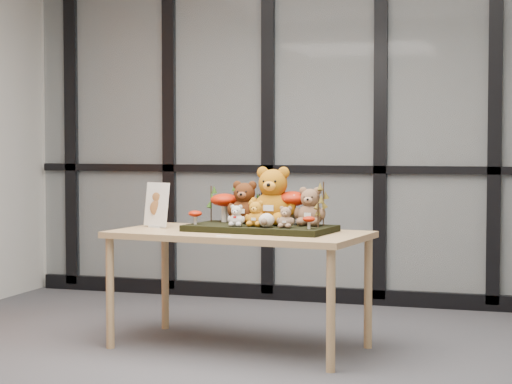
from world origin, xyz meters
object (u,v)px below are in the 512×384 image
(mushroom_back_right, at_px, (292,206))
(bear_beige_small, at_px, (286,216))
(mushroom_front_right, at_px, (309,222))
(mushroom_front_left, at_px, (195,217))
(bear_pooh_yellow, at_px, (273,193))
(diorama_tray, at_px, (260,228))
(mushroom_back_left, at_px, (225,206))
(bear_small_yellow, at_px, (256,212))
(display_table, at_px, (239,242))
(bear_tan_back, at_px, (310,204))
(sign_holder, at_px, (157,207))
(plush_cream_hedgehog, at_px, (267,220))
(bear_brown_medium, at_px, (245,200))
(bear_white_bow, at_px, (237,214))

(mushroom_back_right, bearing_deg, bear_beige_small, -83.60)
(mushroom_front_right, bearing_deg, mushroom_front_left, 172.88)
(bear_pooh_yellow, relative_size, mushroom_front_right, 4.73)
(diorama_tray, distance_m, mushroom_back_left, 0.35)
(bear_small_yellow, distance_m, mushroom_back_right, 0.26)
(display_table, relative_size, bear_small_yellow, 9.42)
(bear_beige_small, xyz_separation_m, mushroom_front_right, (0.15, -0.03, -0.03))
(bear_beige_small, height_order, mushroom_back_right, mushroom_back_right)
(bear_tan_back, bearing_deg, mushroom_back_right, 165.99)
(bear_pooh_yellow, bearing_deg, mushroom_front_right, -31.83)
(mushroom_back_left, bearing_deg, mushroom_back_right, -6.41)
(bear_small_yellow, relative_size, mushroom_back_left, 0.86)
(diorama_tray, xyz_separation_m, bear_tan_back, (0.30, 0.06, 0.15))
(mushroom_back_left, height_order, mushroom_back_right, mushroom_back_right)
(display_table, xyz_separation_m, sign_holder, (-0.58, 0.09, 0.20))
(bear_pooh_yellow, relative_size, bear_tan_back, 1.52)
(plush_cream_hedgehog, bearing_deg, bear_brown_medium, 138.41)
(bear_brown_medium, xyz_separation_m, mushroom_front_left, (-0.26, -0.17, -0.10))
(bear_brown_medium, height_order, bear_white_bow, bear_brown_medium)
(bear_pooh_yellow, height_order, bear_white_bow, bear_pooh_yellow)
(diorama_tray, bearing_deg, bear_white_bow, -127.53)
(bear_pooh_yellow, height_order, bear_brown_medium, bear_pooh_yellow)
(diorama_tray, distance_m, plush_cream_hedgehog, 0.17)
(bear_pooh_yellow, bearing_deg, display_table, -139.93)
(bear_brown_medium, height_order, bear_small_yellow, bear_brown_medium)
(bear_tan_back, distance_m, mushroom_front_left, 0.71)
(bear_brown_medium, distance_m, mushroom_back_right, 0.31)
(bear_tan_back, bearing_deg, mushroom_front_left, -162.38)
(diorama_tray, height_order, sign_holder, sign_holder)
(bear_brown_medium, xyz_separation_m, bear_small_yellow, (0.13, -0.19, -0.06))
(bear_brown_medium, relative_size, plush_cream_hedgehog, 3.10)
(bear_beige_small, relative_size, mushroom_back_right, 0.63)
(diorama_tray, xyz_separation_m, mushroom_back_left, (-0.29, 0.16, 0.12))
(bear_white_bow, height_order, mushroom_back_left, mushroom_back_left)
(display_table, xyz_separation_m, mushroom_back_right, (0.29, 0.15, 0.22))
(mushroom_back_left, bearing_deg, bear_tan_back, -9.82)
(bear_pooh_yellow, relative_size, mushroom_front_left, 4.14)
(diorama_tray, relative_size, bear_pooh_yellow, 2.25)
(display_table, bearing_deg, diorama_tray, 26.57)
(bear_pooh_yellow, distance_m, bear_brown_medium, 0.20)
(display_table, relative_size, bear_beige_small, 11.41)
(mushroom_front_left, xyz_separation_m, sign_holder, (-0.31, 0.12, 0.05))
(display_table, distance_m, bear_small_yellow, 0.23)
(bear_small_yellow, distance_m, plush_cream_hedgehog, 0.10)
(bear_brown_medium, distance_m, mushroom_front_left, 0.33)
(bear_white_bow, xyz_separation_m, plush_cream_hedgehog, (0.20, -0.02, -0.02))
(bear_small_yellow, relative_size, sign_holder, 0.60)
(plush_cream_hedgehog, relative_size, sign_holder, 0.33)
(bear_small_yellow, height_order, mushroom_front_right, bear_small_yellow)
(bear_small_yellow, xyz_separation_m, mushroom_front_right, (0.35, -0.07, -0.04))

